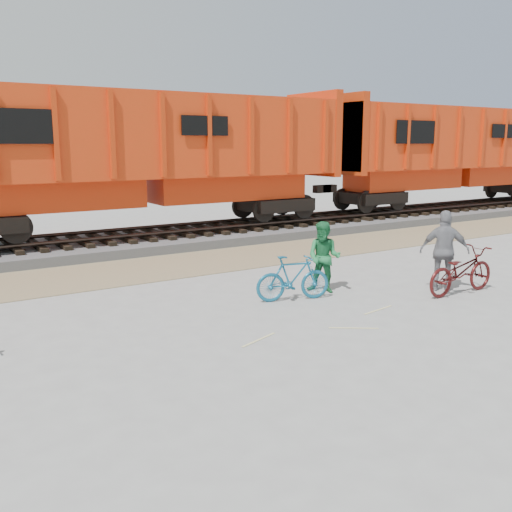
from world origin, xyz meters
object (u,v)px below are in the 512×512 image
at_px(hopper_car_right, 453,150).
at_px(hopper_car_center, 144,153).
at_px(person_woman, 445,251).
at_px(bicycle_maroon, 461,271).
at_px(person_man, 324,257).
at_px(bicycle_teal, 293,278).

bearing_deg(hopper_car_right, hopper_car_center, 180.00).
bearing_deg(person_woman, bicycle_maroon, 149.76).
bearing_deg(person_man, hopper_car_center, 152.38).
bearing_deg(bicycle_teal, person_woman, -92.71).
xyz_separation_m(person_man, person_woman, (2.38, -1.36, 0.12)).
height_order(hopper_car_right, person_man, hopper_car_right).
bearing_deg(hopper_car_center, person_man, -82.37).
bearing_deg(bicycle_maroon, person_man, 55.05).
bearing_deg(bicycle_teal, hopper_car_center, 16.65).
relative_size(hopper_car_right, person_woman, 7.62).
height_order(hopper_car_center, bicycle_maroon, hopper_car_center).
relative_size(hopper_car_center, hopper_car_right, 1.00).
xyz_separation_m(bicycle_teal, person_woman, (3.38, -1.16, 0.43)).
xyz_separation_m(hopper_car_center, person_man, (1.06, -7.88, -2.20)).
xyz_separation_m(hopper_car_center, hopper_car_right, (15.00, 0.00, 0.00)).
xyz_separation_m(hopper_car_center, bicycle_teal, (0.06, -8.08, -2.51)).
xyz_separation_m(bicycle_maroon, person_man, (-2.48, 1.76, 0.28)).
distance_m(hopper_car_right, bicycle_maroon, 15.18).
height_order(hopper_car_right, person_woman, hopper_car_right).
xyz_separation_m(hopper_car_right, person_man, (-13.94, -7.88, -2.20)).
relative_size(hopper_car_center, person_man, 8.74).
relative_size(bicycle_teal, bicycle_maroon, 0.82).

